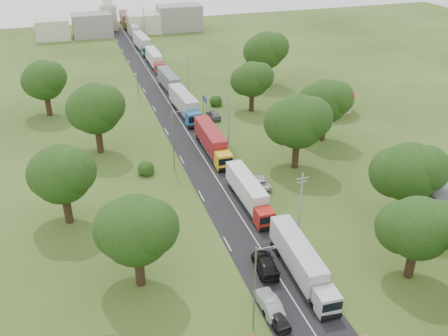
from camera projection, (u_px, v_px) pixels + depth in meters
name	position (u px, v px, depth m)	size (l,w,h in m)	color
ground	(239.00, 214.00, 67.81)	(260.00, 260.00, 0.00)	#2A4216
road	(200.00, 152.00, 84.61)	(8.00, 200.00, 0.04)	black
info_sign	(205.00, 102.00, 97.19)	(0.12, 3.10, 4.10)	slate
pole_1	(300.00, 204.00, 61.21)	(1.60, 0.24, 9.00)	gray
pole_2	(229.00, 120.00, 84.73)	(1.60, 0.24, 9.00)	gray
pole_3	(188.00, 73.00, 108.24)	(1.60, 0.24, 9.00)	gray
pole_4	(162.00, 42.00, 131.75)	(1.60, 0.24, 9.00)	gray
pole_5	(144.00, 21.00, 155.26)	(1.60, 0.24, 9.00)	gray
lamp_0	(256.00, 285.00, 46.96)	(2.03, 0.22, 10.00)	slate
lamp_1	(174.00, 138.00, 76.35)	(2.03, 0.22, 10.00)	slate
lamp_2	(137.00, 72.00, 105.74)	(2.03, 0.22, 10.00)	slate
tree_2	(417.00, 227.00, 53.49)	(8.00, 8.00, 10.10)	#382616
tree_3	(409.00, 172.00, 63.23)	(8.80, 8.80, 11.07)	#382616
tree_4	(298.00, 121.00, 76.16)	(9.60, 9.60, 12.05)	#382616
tree_5	(325.00, 101.00, 85.60)	(8.80, 8.80, 11.07)	#382616
tree_6	(252.00, 79.00, 98.26)	(8.00, 8.00, 10.10)	#382616
tree_7	(266.00, 50.00, 112.72)	(9.60, 9.60, 12.05)	#382616
tree_10	(135.00, 229.00, 52.09)	(8.80, 8.80, 11.07)	#382616
tree_11	(61.00, 174.00, 62.79)	(8.80, 8.80, 11.07)	#382616
tree_12	(95.00, 108.00, 80.92)	(9.60, 9.60, 12.05)	#382616
tree_13	(44.00, 80.00, 95.83)	(8.80, 8.80, 11.07)	#382616
house_cream	(331.00, 94.00, 99.39)	(10.08, 10.08, 5.80)	beige
distant_town	(127.00, 23.00, 158.72)	(52.00, 8.00, 8.00)	gray
church	(108.00, 13.00, 163.27)	(5.00, 5.00, 12.30)	beige
truck_0	(301.00, 261.00, 55.54)	(2.91, 14.18, 3.92)	beige
truck_1	(249.00, 192.00, 68.97)	(2.46, 13.57, 3.76)	#A91C13
truck_2	(212.00, 141.00, 83.39)	(2.59, 14.58, 4.04)	yellow
truck_3	(185.00, 104.00, 98.41)	(3.28, 15.27, 4.22)	#185590
truck_4	(169.00, 82.00, 111.02)	(3.01, 14.27, 3.94)	#BBBBBB
truck_5	(155.00, 59.00, 126.95)	(2.47, 14.16, 3.93)	maroon
truck_6	(143.00, 43.00, 140.90)	(3.42, 15.24, 4.21)	#25643D
truck_7	(135.00, 30.00, 155.36)	(3.07, 14.49, 4.00)	#BBBBBB
truck_8	(125.00, 19.00, 169.41)	(2.85, 15.12, 4.19)	brown
car_lane_front	(277.00, 318.00, 49.89)	(1.59, 3.95, 1.35)	black
car_lane_mid	(269.00, 303.00, 51.51)	(1.71, 4.91, 1.62)	#95989D
car_lane_rear	(265.00, 264.00, 57.08)	(2.28, 5.61, 1.63)	black
car_verge_near	(260.00, 182.00, 74.09)	(2.23, 4.84, 1.34)	silver
car_verge_far	(213.00, 115.00, 97.33)	(1.84, 4.57, 1.56)	slate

